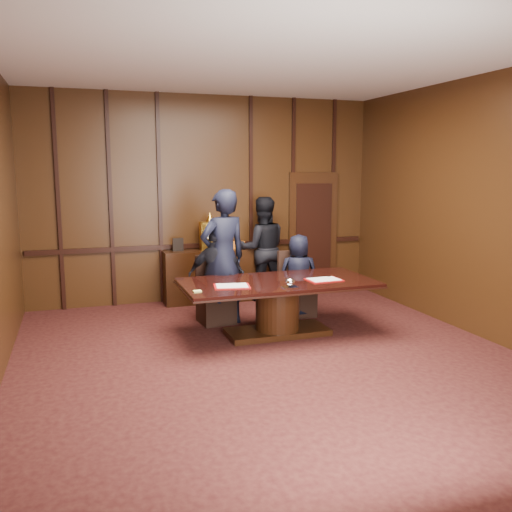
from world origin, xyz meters
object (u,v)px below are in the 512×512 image
(sideboard, at_px, (211,273))
(conference_table, at_px, (277,299))
(witness_right, at_px, (262,249))
(signatory_left, at_px, (217,276))
(signatory_right, at_px, (299,276))
(witness_left, at_px, (223,258))

(sideboard, xyz_separation_m, conference_table, (0.41, -2.16, 0.02))
(sideboard, distance_m, witness_right, 0.99)
(signatory_left, bearing_deg, signatory_right, -164.67)
(sideboard, distance_m, signatory_left, 1.40)
(witness_right, bearing_deg, witness_left, 58.84)
(witness_left, xyz_separation_m, witness_right, (1.03, 1.24, -0.09))
(conference_table, relative_size, signatory_right, 2.05)
(signatory_right, bearing_deg, witness_right, -67.08)
(signatory_right, bearing_deg, signatory_left, 14.54)
(conference_table, bearing_deg, signatory_right, 50.91)
(signatory_left, relative_size, witness_left, 0.72)
(signatory_right, height_order, witness_right, witness_right)
(conference_table, height_order, signatory_right, signatory_right)
(conference_table, distance_m, witness_left, 1.06)
(signatory_left, distance_m, witness_right, 1.65)
(witness_left, height_order, witness_right, witness_left)
(signatory_right, height_order, witness_left, witness_left)
(signatory_right, distance_m, witness_right, 1.24)
(conference_table, height_order, witness_right, witness_right)
(conference_table, xyz_separation_m, witness_left, (-0.55, 0.76, 0.48))
(sideboard, height_order, conference_table, sideboard)
(sideboard, distance_m, witness_left, 1.49)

